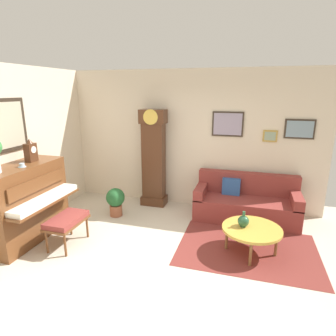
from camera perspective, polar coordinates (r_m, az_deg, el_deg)
The scene contains 12 objects.
ground_plane at distance 4.32m, azimuth -2.93°, elevation -19.11°, with size 6.40×6.00×0.10m, color beige.
wall_back at distance 5.96m, azimuth 4.62°, elevation 5.72°, with size 5.30×0.13×2.80m.
area_rug at distance 4.78m, azimuth 15.50°, elevation -15.30°, with size 2.10×1.50×0.01m, color maroon.
piano at distance 5.19m, azimuth -26.66°, elevation -6.18°, with size 0.87×1.44×1.26m.
piano_bench at distance 4.82m, azimuth -19.55°, elevation -9.98°, with size 0.42×0.70×0.48m.
grandfather_clock at distance 5.97m, azimuth -2.88°, elevation 1.46°, with size 0.52×0.34×2.03m.
couch at distance 5.69m, azimuth 15.25°, elevation -6.67°, with size 1.90×0.80×0.84m.
coffee_table at distance 4.53m, azimuth 16.37°, elevation -11.71°, with size 0.88×0.88×0.41m.
mantel_clock at distance 5.17m, azimuth -25.72°, elevation 3.04°, with size 0.13×0.18×0.38m.
teacup at distance 4.88m, azimuth -27.11°, elevation 0.44°, with size 0.12×0.12×0.06m.
green_jug at distance 4.49m, azimuth 14.80°, elevation -10.19°, with size 0.17×0.17×0.24m.
potted_plant at distance 5.68m, azimuth -10.42°, elevation -6.32°, with size 0.36×0.36×0.56m.
Camera 1 is at (1.20, -3.36, 2.39)m, focal length 30.56 mm.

